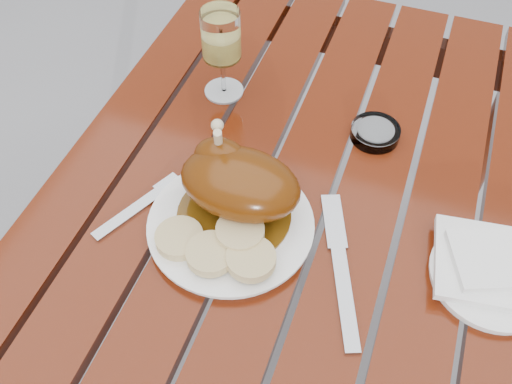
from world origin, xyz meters
TOP-DOWN VIEW (x-y plane):
  - ground at (0.00, 0.00)m, footprint 60.00×60.00m
  - table at (0.00, 0.00)m, footprint 0.80×1.20m
  - dinner_plate at (-0.07, -0.10)m, footprint 0.34×0.34m
  - roast_duck at (-0.08, -0.06)m, footprint 0.19×0.18m
  - bread_dumplings at (-0.07, -0.15)m, footprint 0.19×0.12m
  - wine_glass at (-0.20, 0.20)m, footprint 0.09×0.09m
  - side_plate at (0.32, -0.05)m, footprint 0.22×0.22m
  - napkin at (0.31, -0.04)m, footprint 0.17×0.16m
  - ashtray at (0.09, 0.17)m, footprint 0.09×0.09m
  - fork at (-0.23, -0.12)m, footprint 0.08×0.15m
  - knife at (0.11, -0.13)m, footprint 0.11×0.22m

SIDE VIEW (x-z plane):
  - ground at x=0.00m, z-range 0.00..0.00m
  - table at x=0.00m, z-range 0.00..0.75m
  - fork at x=-0.23m, z-range 0.75..0.76m
  - knife at x=0.11m, z-range 0.75..0.76m
  - side_plate at x=0.32m, z-range 0.75..0.76m
  - dinner_plate at x=-0.07m, z-range 0.75..0.77m
  - ashtray at x=0.09m, z-range 0.75..0.77m
  - napkin at x=0.31m, z-range 0.76..0.78m
  - bread_dumplings at x=-0.07m, z-range 0.77..0.80m
  - roast_duck at x=-0.08m, z-range 0.75..0.89m
  - wine_glass at x=-0.20m, z-range 0.75..0.92m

